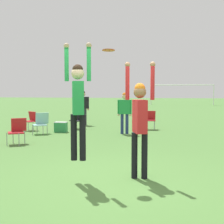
{
  "coord_description": "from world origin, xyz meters",
  "views": [
    {
      "loc": [
        0.99,
        -5.81,
        1.75
      ],
      "look_at": [
        -0.05,
        0.34,
        1.3
      ],
      "focal_mm": 50.0,
      "sensor_mm": 36.0,
      "label": 1
    }
  ],
  "objects_px": {
    "person_jumping": "(78,98)",
    "cooler_box": "(61,127)",
    "person_defending": "(140,116)",
    "person_spectator_near": "(125,109)",
    "frisbee": "(109,50)",
    "camping_chair_0": "(17,129)",
    "person_spectator_far": "(83,104)",
    "camping_chair_5": "(150,118)",
    "camping_chair_4": "(31,119)",
    "camping_chair_3": "(78,118)",
    "camping_chair_1": "(41,122)"
  },
  "relations": [
    {
      "from": "camping_chair_5",
      "to": "person_spectator_far",
      "type": "xyz_separation_m",
      "value": [
        -3.33,
        1.18,
        0.53
      ]
    },
    {
      "from": "person_defending",
      "to": "frisbee",
      "type": "distance_m",
      "value": 1.42
    },
    {
      "from": "frisbee",
      "to": "camping_chair_5",
      "type": "xyz_separation_m",
      "value": [
        0.46,
        7.72,
        -2.03
      ]
    },
    {
      "from": "camping_chair_4",
      "to": "person_spectator_far",
      "type": "height_order",
      "value": "person_spectator_far"
    },
    {
      "from": "cooler_box",
      "to": "camping_chair_4",
      "type": "bearing_deg",
      "value": 166.59
    },
    {
      "from": "frisbee",
      "to": "person_spectator_near",
      "type": "height_order",
      "value": "frisbee"
    },
    {
      "from": "camping_chair_5",
      "to": "frisbee",
      "type": "bearing_deg",
      "value": 81.38
    },
    {
      "from": "camping_chair_3",
      "to": "cooler_box",
      "type": "bearing_deg",
      "value": 105.1
    },
    {
      "from": "person_spectator_near",
      "to": "camping_chair_1",
      "type": "bearing_deg",
      "value": -175.38
    },
    {
      "from": "person_spectator_near",
      "to": "person_spectator_far",
      "type": "height_order",
      "value": "person_spectator_far"
    },
    {
      "from": "person_defending",
      "to": "person_spectator_near",
      "type": "bearing_deg",
      "value": 170.75
    },
    {
      "from": "person_defending",
      "to": "camping_chair_1",
      "type": "distance_m",
      "value": 7.1
    },
    {
      "from": "camping_chair_0",
      "to": "person_spectator_far",
      "type": "relative_size",
      "value": 0.49
    },
    {
      "from": "camping_chair_5",
      "to": "person_spectator_far",
      "type": "bearing_deg",
      "value": -24.74
    },
    {
      "from": "frisbee",
      "to": "person_spectator_far",
      "type": "xyz_separation_m",
      "value": [
        -2.87,
        8.91,
        -1.5
      ]
    },
    {
      "from": "person_jumping",
      "to": "person_defending",
      "type": "height_order",
      "value": "person_jumping"
    },
    {
      "from": "frisbee",
      "to": "person_spectator_far",
      "type": "bearing_deg",
      "value": 107.87
    },
    {
      "from": "camping_chair_0",
      "to": "person_spectator_far",
      "type": "bearing_deg",
      "value": -126.76
    },
    {
      "from": "person_jumping",
      "to": "person_spectator_far",
      "type": "xyz_separation_m",
      "value": [
        -2.35,
        9.27,
        -0.57
      ]
    },
    {
      "from": "camping_chair_1",
      "to": "camping_chair_5",
      "type": "bearing_deg",
      "value": 177.26
    },
    {
      "from": "camping_chair_0",
      "to": "camping_chair_4",
      "type": "relative_size",
      "value": 1.03
    },
    {
      "from": "person_defending",
      "to": "camping_chair_3",
      "type": "xyz_separation_m",
      "value": [
        -3.33,
        7.35,
        -0.75
      ]
    },
    {
      "from": "camping_chair_1",
      "to": "person_spectator_near",
      "type": "distance_m",
      "value": 3.35
    },
    {
      "from": "camping_chair_0",
      "to": "camping_chair_5",
      "type": "height_order",
      "value": "camping_chair_0"
    },
    {
      "from": "person_defending",
      "to": "person_spectator_far",
      "type": "height_order",
      "value": "person_defending"
    },
    {
      "from": "camping_chair_1",
      "to": "camping_chair_0",
      "type": "bearing_deg",
      "value": 64.24
    },
    {
      "from": "camping_chair_5",
      "to": "person_defending",
      "type": "bearing_deg",
      "value": 85.92
    },
    {
      "from": "frisbee",
      "to": "camping_chair_4",
      "type": "bearing_deg",
      "value": 124.79
    },
    {
      "from": "person_defending",
      "to": "frisbee",
      "type": "relative_size",
      "value": 9.29
    },
    {
      "from": "camping_chair_4",
      "to": "person_spectator_far",
      "type": "distance_m",
      "value": 2.95
    },
    {
      "from": "camping_chair_4",
      "to": "person_defending",
      "type": "bearing_deg",
      "value": 158.26
    },
    {
      "from": "frisbee",
      "to": "camping_chair_0",
      "type": "distance_m",
      "value": 5.26
    },
    {
      "from": "camping_chair_1",
      "to": "camping_chair_3",
      "type": "xyz_separation_m",
      "value": [
        1.01,
        1.78,
        0.01
      ]
    },
    {
      "from": "person_jumping",
      "to": "camping_chair_5",
      "type": "bearing_deg",
      "value": -26.13
    },
    {
      "from": "person_jumping",
      "to": "frisbee",
      "type": "xyz_separation_m",
      "value": [
        0.52,
        0.36,
        0.93
      ]
    },
    {
      "from": "cooler_box",
      "to": "frisbee",
      "type": "bearing_deg",
      "value": -63.33
    },
    {
      "from": "frisbee",
      "to": "camping_chair_0",
      "type": "bearing_deg",
      "value": 137.48
    },
    {
      "from": "cooler_box",
      "to": "camping_chair_5",
      "type": "bearing_deg",
      "value": 23.24
    },
    {
      "from": "person_jumping",
      "to": "person_defending",
      "type": "xyz_separation_m",
      "value": [
        1.13,
        0.39,
        -0.36
      ]
    },
    {
      "from": "person_defending",
      "to": "person_spectator_near",
      "type": "distance_m",
      "value": 6.2
    },
    {
      "from": "frisbee",
      "to": "camping_chair_4",
      "type": "distance_m",
      "value": 8.21
    },
    {
      "from": "camping_chair_3",
      "to": "camping_chair_5",
      "type": "distance_m",
      "value": 3.2
    },
    {
      "from": "person_spectator_far",
      "to": "cooler_box",
      "type": "height_order",
      "value": "person_spectator_far"
    },
    {
      "from": "person_defending",
      "to": "camping_chair_3",
      "type": "bearing_deg",
      "value": -174.82
    },
    {
      "from": "camping_chair_3",
      "to": "cooler_box",
      "type": "distance_m",
      "value": 1.28
    },
    {
      "from": "frisbee",
      "to": "camping_chair_4",
      "type": "xyz_separation_m",
      "value": [
        -4.54,
        6.53,
        -2.04
      ]
    },
    {
      "from": "camping_chair_4",
      "to": "camping_chair_5",
      "type": "bearing_deg",
      "value": -136.7
    },
    {
      "from": "person_jumping",
      "to": "cooler_box",
      "type": "height_order",
      "value": "person_jumping"
    },
    {
      "from": "person_defending",
      "to": "frisbee",
      "type": "bearing_deg",
      "value": -106.4
    },
    {
      "from": "camping_chair_5",
      "to": "person_spectator_near",
      "type": "bearing_deg",
      "value": 54.7
    }
  ]
}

